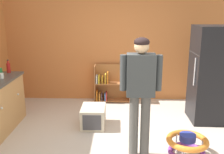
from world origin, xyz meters
name	(u,v)px	position (x,y,z in m)	size (l,w,h in m)	color
ground_plane	(122,149)	(0.00, 0.00, 0.00)	(12.00, 12.00, 0.00)	beige
back_wall	(121,42)	(0.00, 2.33, 1.35)	(5.20, 0.06, 2.70)	#C4713A
refrigerator	(212,75)	(1.66, 1.15, 0.89)	(0.73, 0.68, 1.78)	black
bookshelf	(110,85)	(-0.25, 2.15, 0.37)	(0.80, 0.28, 0.85)	#A26436
standing_person	(140,88)	(0.24, -0.17, 1.03)	(0.57, 0.22, 1.71)	#4E4D4A
baby_walker	(187,144)	(0.94, -0.12, 0.16)	(0.60, 0.60, 0.32)	purple
pet_carrier	(93,116)	(-0.51, 0.81, 0.18)	(0.42, 0.55, 0.36)	beige
ketchup_bottle	(8,67)	(-2.12, 1.16, 1.00)	(0.07, 0.07, 0.25)	red
green_cup	(0,71)	(-2.27, 1.11, 0.95)	(0.08, 0.08, 0.10)	green
white_cup	(1,76)	(-2.07, 0.73, 0.95)	(0.08, 0.08, 0.10)	white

